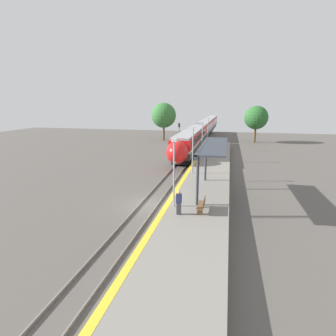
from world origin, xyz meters
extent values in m
plane|color=#56514C|center=(0.00, 0.00, 0.00)|extent=(120.00, 120.00, 0.00)
cube|color=slate|center=(-0.72, 0.00, 0.07)|extent=(0.08, 90.00, 0.15)
cube|color=slate|center=(0.72, 0.00, 0.07)|extent=(0.08, 90.00, 0.15)
cube|color=black|center=(0.00, 23.94, 0.62)|extent=(2.44, 20.31, 0.80)
cube|color=#38383D|center=(0.00, 23.94, 1.46)|extent=(2.77, 22.07, 0.89)
cube|color=white|center=(0.00, 23.94, 2.06)|extent=(2.78, 22.07, 0.30)
cube|color=red|center=(0.00, 23.94, 2.88)|extent=(2.77, 22.07, 1.34)
cube|color=black|center=(0.00, 23.94, 2.81)|extent=(2.80, 20.31, 0.74)
cube|color=#9E9EA3|center=(0.00, 23.94, 3.70)|extent=(2.49, 22.07, 0.30)
cylinder|color=black|center=(-0.72, 15.99, 0.47)|extent=(0.12, 0.95, 0.95)
cylinder|color=black|center=(0.72, 15.99, 0.47)|extent=(0.12, 0.95, 0.95)
cylinder|color=black|center=(-0.72, 18.19, 0.47)|extent=(0.12, 0.95, 0.95)
cylinder|color=black|center=(0.72, 18.19, 0.47)|extent=(0.12, 0.95, 0.95)
cylinder|color=black|center=(-0.72, 29.68, 0.47)|extent=(0.12, 0.95, 0.95)
cylinder|color=black|center=(0.72, 29.68, 0.47)|extent=(0.12, 0.95, 0.95)
cylinder|color=black|center=(-0.72, 31.88, 0.47)|extent=(0.12, 0.95, 0.95)
cylinder|color=black|center=(0.72, 31.88, 0.47)|extent=(0.12, 0.95, 0.95)
ellipsoid|color=red|center=(0.00, 11.72, 2.28)|extent=(2.66, 3.54, 2.79)
ellipsoid|color=black|center=(0.00, 11.28, 2.74)|extent=(1.94, 2.06, 1.42)
sphere|color=#F9F4CC|center=(0.00, 10.39, 1.27)|extent=(0.24, 0.24, 0.24)
cube|color=black|center=(0.00, 46.81, 0.62)|extent=(2.44, 20.31, 0.80)
cube|color=#38383D|center=(0.00, 46.81, 1.46)|extent=(2.77, 22.07, 0.89)
cube|color=white|center=(0.00, 46.81, 2.06)|extent=(2.78, 22.07, 0.30)
cube|color=red|center=(0.00, 46.81, 2.88)|extent=(2.77, 22.07, 1.34)
cube|color=black|center=(0.00, 46.81, 2.81)|extent=(2.80, 20.31, 0.74)
cube|color=#9E9EA3|center=(0.00, 46.81, 3.70)|extent=(2.49, 22.07, 0.30)
cylinder|color=black|center=(-0.72, 38.87, 0.47)|extent=(0.12, 0.95, 0.95)
cylinder|color=black|center=(0.72, 38.87, 0.47)|extent=(0.12, 0.95, 0.95)
cylinder|color=black|center=(-0.72, 41.07, 0.47)|extent=(0.12, 0.95, 0.95)
cylinder|color=black|center=(0.72, 41.07, 0.47)|extent=(0.12, 0.95, 0.95)
cylinder|color=black|center=(-0.72, 52.55, 0.47)|extent=(0.12, 0.95, 0.95)
cylinder|color=black|center=(0.72, 52.55, 0.47)|extent=(0.12, 0.95, 0.95)
cylinder|color=black|center=(-0.72, 54.75, 0.47)|extent=(0.12, 0.95, 0.95)
cylinder|color=black|center=(0.72, 54.75, 0.47)|extent=(0.12, 0.95, 0.95)
cube|color=black|center=(0.00, 69.68, 0.62)|extent=(2.44, 20.31, 0.80)
cube|color=#38383D|center=(0.00, 69.68, 1.46)|extent=(2.77, 22.07, 0.89)
cube|color=white|center=(0.00, 69.68, 2.06)|extent=(2.78, 22.07, 0.30)
cube|color=red|center=(0.00, 69.68, 2.88)|extent=(2.77, 22.07, 1.34)
cube|color=black|center=(0.00, 69.68, 2.81)|extent=(2.80, 20.31, 0.74)
cube|color=#9E9EA3|center=(0.00, 69.68, 3.70)|extent=(2.49, 22.07, 0.30)
cylinder|color=black|center=(-0.72, 61.74, 0.47)|extent=(0.12, 0.95, 0.95)
cylinder|color=black|center=(0.72, 61.74, 0.47)|extent=(0.12, 0.95, 0.95)
cylinder|color=black|center=(-0.72, 63.94, 0.47)|extent=(0.12, 0.95, 0.95)
cylinder|color=black|center=(0.72, 63.94, 0.47)|extent=(0.12, 0.95, 0.95)
cylinder|color=black|center=(-0.72, 75.43, 0.47)|extent=(0.12, 0.95, 0.95)
cylinder|color=black|center=(0.72, 75.43, 0.47)|extent=(0.12, 0.95, 0.95)
cylinder|color=black|center=(-0.72, 77.63, 0.47)|extent=(0.12, 0.95, 0.95)
cylinder|color=black|center=(0.72, 77.63, 0.47)|extent=(0.12, 0.95, 0.95)
cube|color=gray|center=(4.02, 0.00, 0.45)|extent=(4.60, 64.00, 0.90)
cube|color=yellow|center=(1.92, 0.00, 0.90)|extent=(0.40, 64.00, 0.01)
cube|color=brown|center=(4.44, -3.04, 1.11)|extent=(0.36, 0.06, 0.42)
cube|color=brown|center=(4.44, -1.77, 1.11)|extent=(0.36, 0.06, 0.42)
cube|color=brown|center=(4.44, -2.40, 1.33)|extent=(0.44, 1.69, 0.03)
cube|color=brown|center=(4.64, -2.40, 1.57)|extent=(0.04, 1.69, 0.44)
cube|color=#333338|center=(3.07, -3.28, 1.30)|extent=(0.28, 0.20, 0.80)
cube|color=navy|center=(3.07, -3.28, 2.01)|extent=(0.36, 0.22, 0.63)
sphere|color=tan|center=(3.07, -3.28, 2.44)|extent=(0.22, 0.22, 0.22)
cylinder|color=#59595E|center=(-2.31, 25.05, 2.08)|extent=(0.14, 0.14, 4.17)
cube|color=black|center=(-2.31, 25.05, 4.52)|extent=(0.28, 0.20, 0.70)
sphere|color=#1ED833|center=(-2.31, 24.94, 4.69)|extent=(0.14, 0.14, 0.14)
sphere|color=#330A0A|center=(-2.31, 24.94, 4.35)|extent=(0.14, 0.14, 0.14)
cylinder|color=#9E9EA3|center=(2.45, -1.95, 3.22)|extent=(0.12, 0.12, 4.64)
cube|color=silver|center=(2.45, -1.95, 5.66)|extent=(0.36, 0.20, 0.24)
cylinder|color=#9E9EA3|center=(2.45, 7.55, 3.22)|extent=(0.12, 0.12, 4.64)
cube|color=silver|center=(2.45, 7.55, 5.66)|extent=(0.36, 0.20, 0.24)
cylinder|color=#9E9EA3|center=(2.45, 17.06, 3.22)|extent=(0.12, 0.12, 4.64)
cube|color=silver|center=(2.45, 17.06, 5.66)|extent=(0.36, 0.20, 0.24)
cylinder|color=#9E9EA3|center=(2.45, 26.56, 3.22)|extent=(0.12, 0.12, 4.64)
cube|color=silver|center=(2.45, 26.56, 5.66)|extent=(0.36, 0.20, 0.24)
cylinder|color=#333842|center=(4.03, -1.31, 2.75)|extent=(0.20, 0.20, 3.69)
cylinder|color=#333842|center=(4.03, 5.16, 2.75)|extent=(0.20, 0.20, 3.69)
cube|color=#333842|center=(4.03, 1.92, 4.69)|extent=(0.24, 9.48, 0.36)
cube|color=#333842|center=(4.93, 1.92, 4.81)|extent=(2.00, 9.48, 0.10)
cylinder|color=brown|center=(-8.33, 38.24, 1.68)|extent=(0.44, 0.44, 3.36)
sphere|color=#337033|center=(-8.33, 38.24, 5.55)|extent=(5.48, 5.48, 5.48)
cylinder|color=brown|center=(11.40, 39.26, 1.64)|extent=(0.44, 0.44, 3.29)
sphere|color=#286028|center=(11.40, 39.26, 5.24)|extent=(4.87, 4.87, 4.87)
camera|label=1|loc=(6.04, -19.17, 8.04)|focal=28.00mm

